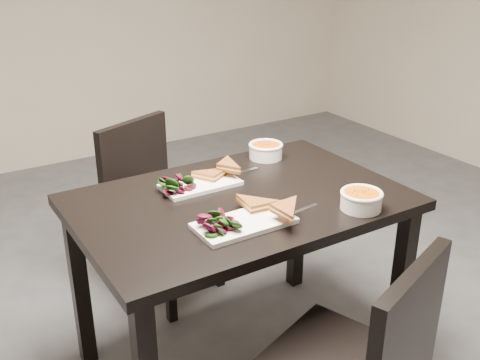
{
  "coord_description": "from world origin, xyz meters",
  "views": [
    {
      "loc": [
        -1.22,
        -1.78,
        1.62
      ],
      "look_at": [
        -0.23,
        -0.19,
        0.82
      ],
      "focal_mm": 41.97,
      "sensor_mm": 36.0,
      "label": 1
    }
  ],
  "objects_px": {
    "soup_bowl_near": "(361,199)",
    "plate_far": "(201,185)",
    "chair_far": "(153,198)",
    "soup_bowl_far": "(266,150)",
    "plate_near": "(244,223)",
    "table": "(240,221)"
  },
  "relations": [
    {
      "from": "chair_far",
      "to": "soup_bowl_near",
      "type": "distance_m",
      "value": 1.11
    },
    {
      "from": "soup_bowl_far",
      "to": "soup_bowl_near",
      "type": "bearing_deg",
      "value": -89.92
    },
    {
      "from": "chair_far",
      "to": "soup_bowl_far",
      "type": "height_order",
      "value": "chair_far"
    },
    {
      "from": "chair_far",
      "to": "plate_far",
      "type": "bearing_deg",
      "value": -114.0
    },
    {
      "from": "table",
      "to": "chair_far",
      "type": "xyz_separation_m",
      "value": [
        -0.06,
        0.7,
        -0.17
      ]
    },
    {
      "from": "plate_near",
      "to": "plate_far",
      "type": "distance_m",
      "value": 0.36
    },
    {
      "from": "table",
      "to": "plate_near",
      "type": "bearing_deg",
      "value": -118.15
    },
    {
      "from": "plate_near",
      "to": "soup_bowl_near",
      "type": "xyz_separation_m",
      "value": [
        0.42,
        -0.11,
        0.03
      ]
    },
    {
      "from": "soup_bowl_far",
      "to": "plate_near",
      "type": "bearing_deg",
      "value": -130.62
    },
    {
      "from": "soup_bowl_near",
      "to": "plate_far",
      "type": "xyz_separation_m",
      "value": [
        -0.39,
        0.47,
        -0.03
      ]
    },
    {
      "from": "plate_near",
      "to": "soup_bowl_near",
      "type": "distance_m",
      "value": 0.43
    },
    {
      "from": "table",
      "to": "chair_far",
      "type": "relative_size",
      "value": 1.41
    },
    {
      "from": "table",
      "to": "plate_far",
      "type": "bearing_deg",
      "value": 114.66
    },
    {
      "from": "plate_near",
      "to": "soup_bowl_far",
      "type": "distance_m",
      "value": 0.64
    },
    {
      "from": "plate_far",
      "to": "soup_bowl_far",
      "type": "height_order",
      "value": "soup_bowl_far"
    },
    {
      "from": "chair_far",
      "to": "soup_bowl_near",
      "type": "height_order",
      "value": "chair_far"
    },
    {
      "from": "chair_far",
      "to": "plate_far",
      "type": "xyz_separation_m",
      "value": [
        -0.02,
        -0.53,
        0.27
      ]
    },
    {
      "from": "plate_near",
      "to": "soup_bowl_far",
      "type": "relative_size",
      "value": 2.24
    },
    {
      "from": "plate_far",
      "to": "soup_bowl_near",
      "type": "bearing_deg",
      "value": -50.51
    },
    {
      "from": "soup_bowl_near",
      "to": "plate_far",
      "type": "distance_m",
      "value": 0.61
    },
    {
      "from": "table",
      "to": "plate_near",
      "type": "height_order",
      "value": "plate_near"
    },
    {
      "from": "table",
      "to": "soup_bowl_far",
      "type": "height_order",
      "value": "soup_bowl_far"
    }
  ]
}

